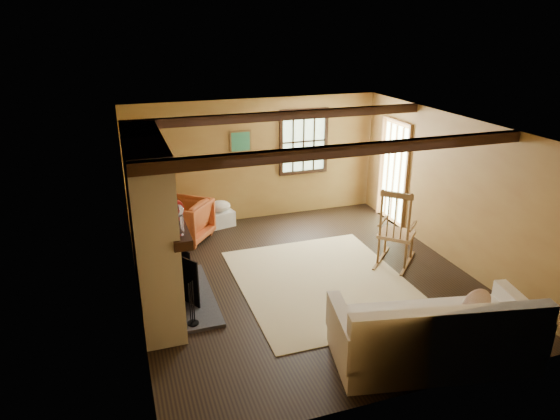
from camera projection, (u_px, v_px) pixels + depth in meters
name	position (u px, v px, depth m)	size (l,w,h in m)	color
ground	(306.00, 278.00, 7.78)	(5.50, 5.50, 0.00)	black
room_envelope	(315.00, 172.00, 7.49)	(5.02, 5.52, 2.44)	olive
fireplace	(153.00, 232.00, 6.71)	(1.02, 2.30, 2.40)	#AB4B42
rug	(322.00, 282.00, 7.66)	(2.50, 3.00, 0.01)	tan
rocking_chair	(396.00, 233.00, 8.08)	(1.01, 1.01, 1.30)	tan
sofa	(435.00, 337.00, 5.77)	(2.47, 1.45, 0.94)	silver
firewood_pile	(160.00, 229.00, 9.31)	(0.61, 0.11, 0.22)	brown
laundry_basket	(220.00, 218.00, 9.73)	(0.50, 0.38, 0.30)	white
basket_pillow	(220.00, 206.00, 9.64)	(0.42, 0.34, 0.21)	silver
armchair	(185.00, 220.00, 9.03)	(0.80, 0.83, 0.75)	#BF6026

